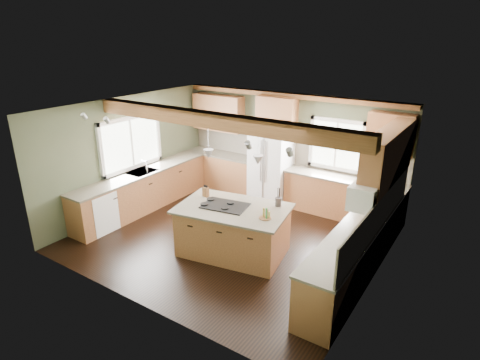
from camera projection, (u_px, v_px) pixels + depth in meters
The scene contains 37 objects.
floor at pixel (231, 237), 8.09m from camera, with size 5.60×5.60×0.00m, color black.
ceiling at pixel (230, 109), 7.18m from camera, with size 5.60×5.60×0.00m, color silver.
wall_back at pixel (290, 147), 9.59m from camera, with size 5.60×5.60×0.00m, color #48523A.
wall_left at pixel (129, 154), 9.09m from camera, with size 5.00×5.00×0.00m, color #48523A.
wall_right at pixel (380, 211), 6.19m from camera, with size 5.00×5.00×0.00m, color #48523A.
ceiling_beam at pixel (216, 121), 6.88m from camera, with size 5.55×0.26×0.26m, color #522E17.
soffit_trim at pixel (291, 96), 9.08m from camera, with size 5.55×0.20×0.10m, color #522E17.
backsplash_back at pixel (290, 151), 9.61m from camera, with size 5.58×0.03×0.58m, color brown.
backsplash_right at pixel (379, 215), 6.27m from camera, with size 0.03×3.70×0.58m, color brown.
base_cab_back_left at pixel (223, 171), 10.58m from camera, with size 2.02×0.60×0.88m, color brown.
counter_back_left at pixel (222, 154), 10.42m from camera, with size 2.06×0.64×0.04m, color #453D33.
base_cab_back_right at pixel (343, 198), 8.89m from camera, with size 2.62×0.60×0.88m, color brown.
counter_back_right at pixel (344, 178), 8.73m from camera, with size 2.66×0.64×0.04m, color #453D33.
base_cab_left at pixel (144, 191), 9.27m from camera, with size 0.60×3.70×0.88m, color brown.
counter_left at pixel (142, 172), 9.11m from camera, with size 0.64×3.74×0.04m, color #453D33.
base_cab_right at pixel (356, 253), 6.69m from camera, with size 0.60×3.70×0.88m, color brown.
counter_right at pixel (359, 228), 6.53m from camera, with size 0.64×3.74×0.04m, color #453D33.
upper_cab_back_left at pixel (218, 113), 10.26m from camera, with size 1.40×0.35×0.90m, color brown.
upper_cab_over_fridge at pixel (277, 112), 9.31m from camera, with size 0.96×0.35×0.70m, color brown.
upper_cab_right at pixel (389, 155), 6.76m from camera, with size 0.35×2.20×0.90m, color brown.
upper_cab_back_corner at pixel (390, 135), 8.04m from camera, with size 0.90×0.35×0.90m, color brown.
window_left at pixel (131, 143), 9.03m from camera, with size 0.04×1.60×1.05m, color white.
window_back at pixel (337, 144), 8.90m from camera, with size 1.10×0.04×1.00m, color white.
sink at pixel (142, 172), 9.11m from camera, with size 0.50×0.65×0.03m, color #262628.
faucet at pixel (147, 167), 8.96m from camera, with size 0.02×0.02×0.28m, color #B2B2B7.
dishwasher at pixel (97, 211), 8.25m from camera, with size 0.60×0.60×0.84m, color white.
oven at pixel (325, 293), 5.68m from camera, with size 0.60×0.72×0.84m, color white.
microwave at pixel (366, 194), 6.18m from camera, with size 0.40×0.70×0.38m, color white.
pendant_left at pixel (209, 154), 7.08m from camera, with size 0.18×0.18×0.16m, color #B2B2B7.
pendant_right at pixel (258, 160), 6.74m from camera, with size 0.18×0.18×0.16m, color #B2B2B7.
refrigerator at pixel (271, 165), 9.59m from camera, with size 0.90×0.74×1.80m, color white.
island at pixel (233, 231), 7.41m from camera, with size 1.87×1.14×0.88m, color olive.
island_top at pixel (233, 209), 7.25m from camera, with size 1.99×1.27×0.04m, color #453D33.
cooktop at pixel (225, 206), 7.30m from camera, with size 0.81×0.54×0.02m, color black.
knife_block at pixel (206, 192), 7.71m from camera, with size 0.11×0.08×0.19m, color brown.
utensil_crock at pixel (278, 202), 7.29m from camera, with size 0.12×0.12×0.16m, color #423834.
bottle_tray at pixel (265, 213), 6.80m from camera, with size 0.21×0.21×0.19m, color brown, non-canonical shape.
Camera 1 is at (4.10, -5.89, 3.92)m, focal length 30.00 mm.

